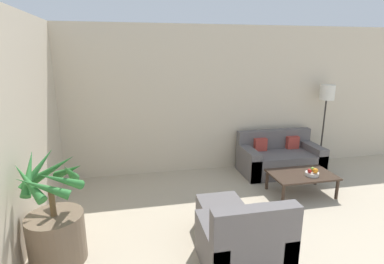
# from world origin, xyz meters

# --- Properties ---
(wall_back) EXTENTS (8.55, 0.06, 2.70)m
(wall_back) POSITION_xyz_m (0.00, 6.35, 1.35)
(wall_back) COLOR beige
(wall_back) RESTS_ON ground_plane
(potted_palm) EXTENTS (0.73, 0.73, 1.25)m
(potted_palm) POSITION_xyz_m (-3.12, 4.04, 0.40)
(potted_palm) COLOR brown
(potted_palm) RESTS_ON ground_plane
(sofa_loveseat) EXTENTS (1.49, 0.78, 0.76)m
(sofa_loveseat) POSITION_xyz_m (0.46, 5.88, 0.27)
(sofa_loveseat) COLOR #605B5B
(sofa_loveseat) RESTS_ON ground_plane
(floor_lamp) EXTENTS (0.28, 0.28, 1.62)m
(floor_lamp) POSITION_xyz_m (1.45, 6.05, 1.35)
(floor_lamp) COLOR #2D2823
(floor_lamp) RESTS_ON ground_plane
(coffee_table) EXTENTS (1.00, 0.64, 0.35)m
(coffee_table) POSITION_xyz_m (0.36, 4.95, 0.31)
(coffee_table) COLOR #38281E
(coffee_table) RESTS_ON ground_plane
(fruit_bowl) EXTENTS (0.21, 0.21, 0.05)m
(fruit_bowl) POSITION_xyz_m (0.47, 4.86, 0.37)
(fruit_bowl) COLOR beige
(fruit_bowl) RESTS_ON coffee_table
(apple_red) EXTENTS (0.07, 0.07, 0.07)m
(apple_red) POSITION_xyz_m (0.42, 4.85, 0.43)
(apple_red) COLOR red
(apple_red) RESTS_ON fruit_bowl
(apple_green) EXTENTS (0.07, 0.07, 0.07)m
(apple_green) POSITION_xyz_m (0.51, 4.90, 0.43)
(apple_green) COLOR olive
(apple_green) RESTS_ON fruit_bowl
(orange_fruit) EXTENTS (0.08, 0.08, 0.08)m
(orange_fruit) POSITION_xyz_m (0.50, 4.81, 0.44)
(orange_fruit) COLOR orange
(orange_fruit) RESTS_ON fruit_bowl
(armchair) EXTENTS (0.85, 0.78, 0.85)m
(armchair) POSITION_xyz_m (-1.19, 3.51, 0.27)
(armchair) COLOR #605B5B
(armchair) RESTS_ON ground_plane
(ottoman) EXTENTS (0.53, 0.44, 0.41)m
(ottoman) POSITION_xyz_m (-1.22, 4.24, 0.21)
(ottoman) COLOR #605B5B
(ottoman) RESTS_ON ground_plane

